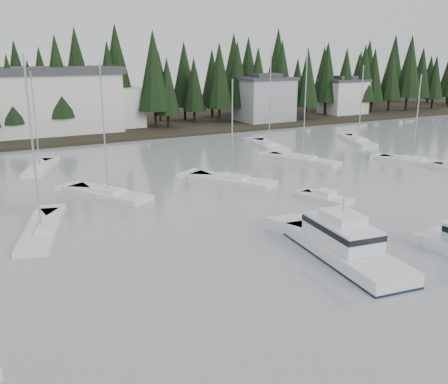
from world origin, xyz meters
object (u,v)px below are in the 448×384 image
object	(u,v)px
cabin_cruiser_center	(344,247)
sailboat_6	(269,146)
sailboat_10	(40,169)
runabout_1	(325,199)
house_east_b	(343,96)
sailboat_11	(42,232)
house_east_a	(265,98)
sailboat_2	(232,181)
harbor_inn	(57,101)
sailboat_7	(108,195)
sailboat_8	(412,162)
sailboat_4	(358,142)
sailboat_5	(303,160)

from	to	relation	value
cabin_cruiser_center	sailboat_6	xyz separation A→B (m)	(18.49, 37.71, -0.66)
sailboat_10	runabout_1	size ratio (longest dim) A/B	2.18
runabout_1	house_east_b	bearing A→B (deg)	-56.82
sailboat_10	sailboat_11	bearing A→B (deg)	-167.04
house_east_a	sailboat_6	bearing A→B (deg)	-121.07
house_east_a	cabin_cruiser_center	distance (m)	68.20
house_east_b	sailboat_2	distance (m)	64.79
sailboat_2	sailboat_10	world-z (taller)	sailboat_10
harbor_inn	sailboat_7	world-z (taller)	sailboat_7
house_east_a	harbor_inn	distance (m)	39.21
house_east_b	sailboat_7	distance (m)	75.30
harbor_inn	sailboat_6	world-z (taller)	sailboat_6
house_east_b	runabout_1	distance (m)	68.68
house_east_b	sailboat_8	world-z (taller)	sailboat_8
sailboat_6	runabout_1	xyz separation A→B (m)	(-10.71, -26.26, 0.06)
sailboat_4	sailboat_7	xyz separation A→B (m)	(-43.30, -11.52, 0.01)
house_east_b	sailboat_11	size ratio (longest dim) A/B	0.67
house_east_a	sailboat_11	distance (m)	67.27
sailboat_11	sailboat_4	bearing A→B (deg)	-52.44
cabin_cruiser_center	sailboat_8	distance (m)	34.72
runabout_1	cabin_cruiser_center	bearing A→B (deg)	131.35
harbor_inn	sailboat_10	bearing A→B (deg)	-105.45
sailboat_6	runabout_1	size ratio (longest dim) A/B	2.65
sailboat_7	sailboat_6	bearing A→B (deg)	-91.32
cabin_cruiser_center	sailboat_5	size ratio (longest dim) A/B	0.79
sailboat_5	sailboat_8	bearing A→B (deg)	-142.39
sailboat_4	sailboat_6	size ratio (longest dim) A/B	0.84
sailboat_4	sailboat_11	world-z (taller)	sailboat_11
sailboat_2	sailboat_8	bearing A→B (deg)	-125.02
house_east_b	sailboat_2	size ratio (longest dim) A/B	0.82
sailboat_4	sailboat_7	size ratio (longest dim) A/B	0.91
sailboat_2	cabin_cruiser_center	bearing A→B (deg)	141.53
sailboat_5	sailboat_8	xyz separation A→B (m)	(11.90, -7.45, -0.02)
house_east_b	sailboat_7	world-z (taller)	sailboat_7
house_east_a	sailboat_7	bearing A→B (deg)	-138.54
sailboat_4	runabout_1	size ratio (longest dim) A/B	2.22
sailboat_10	runabout_1	world-z (taller)	sailboat_10
sailboat_8	sailboat_11	distance (m)	46.56
house_east_b	runabout_1	world-z (taller)	house_east_b
sailboat_5	sailboat_10	distance (m)	32.95
harbor_inn	house_east_a	bearing A→B (deg)	-6.36
sailboat_7	harbor_inn	bearing A→B (deg)	-33.06
house_east_a	sailboat_10	xyz separation A→B (m)	(-46.24, -22.01, -4.84)
harbor_inn	sailboat_2	xyz separation A→B (m)	(10.33, -42.54, -5.72)
house_east_b	sailboat_8	size ratio (longest dim) A/B	0.82
cabin_cruiser_center	sailboat_7	distance (m)	25.03
sailboat_6	sailboat_10	bearing A→B (deg)	101.64
house_east_a	sailboat_11	size ratio (longest dim) A/B	0.75
runabout_1	sailboat_8	bearing A→B (deg)	-83.19
cabin_cruiser_center	sailboat_10	xyz separation A→B (m)	(-14.27, 38.08, -0.66)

